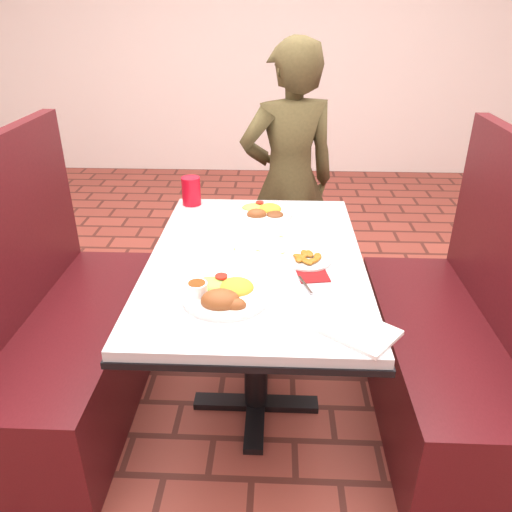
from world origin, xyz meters
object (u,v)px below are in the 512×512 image
at_px(far_dinner_plate, 263,210).
at_px(plantain_plate, 307,259).
at_px(dining_table, 256,278).
at_px(red_tumbler, 191,191).
at_px(booth_bench_left, 68,341).
at_px(booth_bench_right, 450,351).
at_px(near_dinner_plate, 224,290).
at_px(diner_person, 289,183).

height_order(far_dinner_plate, plantain_plate, far_dinner_plate).
distance_m(dining_table, red_tumbler, 0.64).
xyz_separation_m(booth_bench_left, booth_bench_right, (1.60, 0.00, 0.00)).
bearing_deg(plantain_plate, red_tumbler, 132.45).
bearing_deg(dining_table, booth_bench_left, 180.00).
bearing_deg(far_dinner_plate, red_tumbler, 161.53).
relative_size(dining_table, booth_bench_left, 1.01).
xyz_separation_m(booth_bench_left, near_dinner_plate, (0.71, -0.31, 0.45)).
height_order(diner_person, far_dinner_plate, diner_person).
distance_m(booth_bench_right, far_dinner_plate, 0.99).
distance_m(diner_person, plantain_plate, 0.94).
bearing_deg(red_tumbler, plantain_plate, -47.55).
relative_size(dining_table, plantain_plate, 7.01).
bearing_deg(near_dinner_plate, red_tumbler, 105.78).
height_order(plantain_plate, red_tumbler, red_tumbler).
relative_size(diner_person, near_dinner_plate, 5.15).
bearing_deg(near_dinner_plate, booth_bench_right, 19.10).
relative_size(dining_table, far_dinner_plate, 4.69).
height_order(dining_table, near_dinner_plate, near_dinner_plate).
distance_m(booth_bench_left, far_dinner_plate, 1.02).
distance_m(near_dinner_plate, plantain_plate, 0.39).
bearing_deg(red_tumbler, booth_bench_left, -131.55).
distance_m(far_dinner_plate, red_tumbler, 0.36).
distance_m(plantain_plate, red_tumbler, 0.77).
height_order(dining_table, red_tumbler, red_tumbler).
distance_m(booth_bench_right, diner_person, 1.19).
bearing_deg(dining_table, plantain_plate, -11.07).
height_order(near_dinner_plate, red_tumbler, red_tumbler).
height_order(booth_bench_right, red_tumbler, booth_bench_right).
xyz_separation_m(diner_person, near_dinner_plate, (-0.23, -1.20, 0.04)).
distance_m(diner_person, far_dinner_plate, 0.50).
bearing_deg(far_dinner_plate, diner_person, 75.80).
distance_m(near_dinner_plate, red_tumbler, 0.87).
bearing_deg(booth_bench_left, red_tumbler, 48.45).
bearing_deg(plantain_plate, near_dinner_plate, -136.30).
bearing_deg(red_tumbler, dining_table, -58.29).
xyz_separation_m(far_dinner_plate, red_tumbler, (-0.34, 0.11, 0.04)).
xyz_separation_m(booth_bench_right, plantain_plate, (-0.61, -0.04, 0.43)).
distance_m(booth_bench_left, booth_bench_right, 1.60).
height_order(booth_bench_right, near_dinner_plate, booth_bench_right).
bearing_deg(booth_bench_left, dining_table, 0.00).
bearing_deg(diner_person, booth_bench_right, 107.74).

